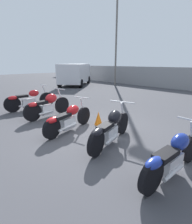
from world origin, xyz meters
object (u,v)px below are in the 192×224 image
motorcycle_slot_1 (48,105)px  motorcycle_slot_4 (173,156)px  parked_van (75,73)px  motorcycle_slot_0 (29,100)px  motorcycle_slot_3 (111,128)px  motorcycle_slot_2 (68,119)px  traffic_cone_near (98,118)px  light_pole_right (117,25)px

motorcycle_slot_1 → motorcycle_slot_4: bearing=-10.1°
motorcycle_slot_4 → parked_van: (-12.18, 6.82, 0.67)m
motorcycle_slot_0 → motorcycle_slot_4: size_ratio=1.08×
motorcycle_slot_1 → motorcycle_slot_3: size_ratio=0.97×
motorcycle_slot_4 → motorcycle_slot_0: bearing=-178.5°
motorcycle_slot_1 → motorcycle_slot_2: motorcycle_slot_1 is taller
traffic_cone_near → parked_van: bearing=147.6°
motorcycle_slot_0 → motorcycle_slot_3: bearing=3.8°
motorcycle_slot_4 → light_pole_right: bearing=137.6°
motorcycle_slot_4 → motorcycle_slot_3: bearing=176.0°
motorcycle_slot_1 → parked_van: size_ratio=0.43×
motorcycle_slot_0 → motorcycle_slot_4: (6.46, -0.08, -0.03)m
motorcycle_slot_3 → light_pole_right: bearing=114.2°
parked_van → traffic_cone_near: parked_van is taller
motorcycle_slot_4 → traffic_cone_near: (-2.92, 0.93, -0.18)m
motorcycle_slot_3 → parked_van: 12.45m
motorcycle_slot_1 → motorcycle_slot_4: 4.87m
light_pole_right → traffic_cone_near: (6.76, -8.59, -4.87)m
motorcycle_slot_2 → motorcycle_slot_3: size_ratio=0.96×
motorcycle_slot_4 → traffic_cone_near: size_ratio=4.56×
motorcycle_slot_1 → motorcycle_slot_4: motorcycle_slot_1 is taller
motorcycle_slot_4 → motorcycle_slot_2: bearing=-175.5°
light_pole_right → parked_van: (-2.51, -2.71, -4.02)m
light_pole_right → motorcycle_slot_3: 13.15m
motorcycle_slot_3 → parked_van: size_ratio=0.44×
motorcycle_slot_1 → parked_van: 9.94m
motorcycle_slot_1 → motorcycle_slot_0: bearing=172.9°
motorcycle_slot_2 → motorcycle_slot_3: 1.48m
light_pole_right → motorcycle_slot_2: 12.58m
parked_van → light_pole_right: bearing=8.7°
motorcycle_slot_0 → motorcycle_slot_4: 6.46m
parked_van → motorcycle_slot_0: bearing=-88.1°
motorcycle_slot_0 → motorcycle_slot_4: motorcycle_slot_0 is taller
motorcycle_slot_0 → traffic_cone_near: 3.65m
traffic_cone_near → light_pole_right: bearing=128.2°
parked_van → motorcycle_slot_2: bearing=-75.9°
light_pole_right → motorcycle_slot_3: size_ratio=4.21×
motorcycle_slot_0 → light_pole_right: bearing=111.3°
light_pole_right → parked_van: light_pole_right is taller
motorcycle_slot_4 → parked_van: parked_van is taller
motorcycle_slot_3 → traffic_cone_near: 1.47m
motorcycle_slot_3 → motorcycle_slot_1: bearing=164.7°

